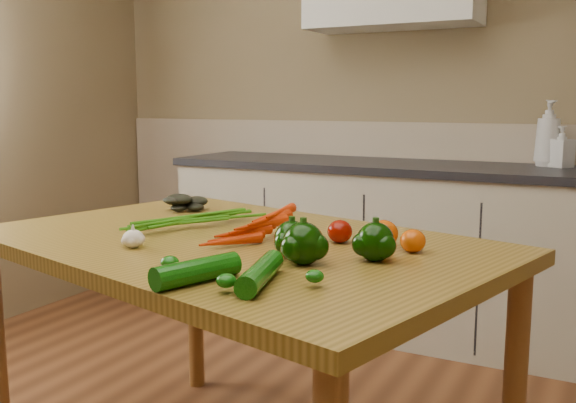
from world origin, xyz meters
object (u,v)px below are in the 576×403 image
at_px(pepper_a, 292,239).
at_px(pepper_b, 375,242).
at_px(soap_bottle_b, 562,147).
at_px(zucchini_a, 260,273).
at_px(tomato_c, 413,241).
at_px(table, 234,268).
at_px(tomato_a, 340,231).
at_px(pepper_c, 303,244).
at_px(leafy_greens, 190,197).
at_px(soap_bottle_a, 548,133).
at_px(garlic_bulb, 133,239).
at_px(tomato_b, 383,233).
at_px(zucchini_b, 196,271).
at_px(carrot_bunch, 236,224).

xyz_separation_m(pepper_a, pepper_b, (0.21, 0.06, 0.00)).
height_order(soap_bottle_b, zucchini_a, soap_bottle_b).
bearing_deg(tomato_c, table, -172.27).
relative_size(pepper_b, tomato_a, 1.35).
bearing_deg(pepper_c, leafy_greens, 144.55).
bearing_deg(soap_bottle_a, pepper_c, -131.46).
bearing_deg(pepper_a, soap_bottle_b, 75.47).
distance_m(soap_bottle_a, tomato_a, 1.77).
bearing_deg(leafy_greens, tomato_c, -15.83).
relative_size(leafy_greens, garlic_bulb, 3.66).
bearing_deg(soap_bottle_a, zucchini_a, -130.64).
height_order(tomato_b, zucchini_a, tomato_b).
bearing_deg(table, tomato_c, 22.10).
bearing_deg(tomato_c, tomato_b, 161.90).
height_order(garlic_bulb, zucchini_a, same).
bearing_deg(leafy_greens, table, -39.75).
xyz_separation_m(soap_bottle_b, zucchini_a, (-0.43, -2.15, -0.16)).
bearing_deg(pepper_c, zucchini_a, -91.44).
height_order(pepper_c, zucchini_b, pepper_c).
bearing_deg(pepper_c, pepper_a, 136.73).
relative_size(carrot_bunch, tomato_a, 3.91).
relative_size(leafy_greens, zucchini_b, 1.01).
height_order(soap_bottle_b, tomato_c, soap_bottle_b).
relative_size(leafy_greens, pepper_b, 2.23).
relative_size(soap_bottle_b, pepper_c, 1.92).
xyz_separation_m(leafy_greens, tomato_a, (0.70, -0.24, -0.02)).
bearing_deg(tomato_c, pepper_a, -144.73).
bearing_deg(tomato_c, leafy_greens, 164.17).
relative_size(pepper_b, zucchini_a, 0.40).
distance_m(tomato_a, tomato_c, 0.22).
distance_m(tomato_c, zucchini_a, 0.50).
height_order(pepper_b, tomato_c, pepper_b).
bearing_deg(leafy_greens, soap_bottle_b, 51.66).
bearing_deg(pepper_c, soap_bottle_b, 77.59).
xyz_separation_m(tomato_b, tomato_c, (0.09, -0.03, -0.01)).
distance_m(leafy_greens, tomato_a, 0.74).
distance_m(pepper_a, pepper_b, 0.22).
bearing_deg(zucchini_b, garlic_bulb, 150.06).
height_order(soap_bottle_a, tomato_b, soap_bottle_a).
xyz_separation_m(tomato_a, zucchini_b, (-0.12, -0.53, -0.01)).
relative_size(table, carrot_bunch, 6.07).
xyz_separation_m(carrot_bunch, tomato_c, (0.53, 0.04, -0.01)).
bearing_deg(zucchini_b, carrot_bunch, 112.11).
xyz_separation_m(soap_bottle_b, pepper_c, (-0.43, -1.95, -0.14)).
relative_size(pepper_a, pepper_b, 0.95).
distance_m(carrot_bunch, pepper_a, 0.30).
bearing_deg(leafy_greens, pepper_b, -24.50).
relative_size(pepper_c, zucchini_a, 0.43).
bearing_deg(zucchini_a, soap_bottle_a, 80.45).
bearing_deg(soap_bottle_b, garlic_bulb, 8.87).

